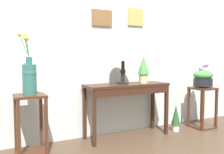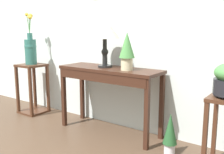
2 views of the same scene
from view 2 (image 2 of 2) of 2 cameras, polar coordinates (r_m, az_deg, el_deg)
The scene contains 7 objects.
back_wall_with_art at distance 3.25m, azimuth 1.39°, elevation 13.89°, with size 9.00×0.13×2.80m.
console_table at distance 2.99m, azimuth -0.81°, elevation -0.16°, with size 1.22×0.40×0.77m.
table_lamp at distance 3.00m, azimuth -1.58°, elevation 10.13°, with size 0.34×0.34×0.56m.
potted_plant_on_console at distance 2.79m, azimuth 3.24°, elevation 6.00°, with size 0.17×0.17×0.40m.
pedestal_stand_left at distance 3.96m, azimuth -16.72°, elevation -2.42°, with size 0.34×0.34×0.71m.
flower_vase_tall_left at distance 3.88m, azimuth -17.16°, elevation 5.94°, with size 0.20×0.17×0.71m.
potted_plant_floor at distance 2.64m, azimuth 12.42°, elevation -11.55°, with size 0.14×0.14×0.41m.
Camera 2 is at (1.83, -1.23, 1.20)m, focal length 42.40 mm.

